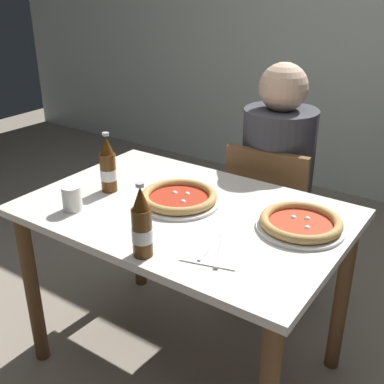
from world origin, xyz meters
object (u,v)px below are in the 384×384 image
chair_behind_table (270,216)px  pizza_margherita_near (179,198)px  dining_table_main (185,235)px  diner_seated (275,193)px  pizza_marinara_far (301,223)px  paper_cup (72,198)px  beer_bottle_center (108,167)px  napkin_with_cutlery (215,250)px  beer_bottle_left (142,226)px

chair_behind_table → pizza_margherita_near: size_ratio=2.64×
dining_table_main → diner_seated: bearing=83.6°
pizza_marinara_far → dining_table_main: bearing=-166.6°
pizza_margherita_near → chair_behind_table: bearing=77.6°
dining_table_main → paper_cup: size_ratio=12.63×
beer_bottle_center → napkin_with_cutlery: beer_bottle_center is taller
diner_seated → beer_bottle_center: diner_seated is taller
dining_table_main → pizza_marinara_far: 0.45m
dining_table_main → paper_cup: paper_cup is taller
pizza_marinara_far → napkin_with_cutlery: size_ratio=1.40×
chair_behind_table → diner_seated: (-0.01, 0.05, 0.10)m
beer_bottle_center → paper_cup: 0.21m
dining_table_main → napkin_with_cutlery: (0.26, -0.19, 0.12)m
pizza_marinara_far → beer_bottle_left: beer_bottle_left is taller
pizza_marinara_far → paper_cup: size_ratio=3.25×
chair_behind_table → pizza_margherita_near: 0.66m
beer_bottle_left → chair_behind_table: bearing=90.0°
beer_bottle_left → beer_bottle_center: same height
chair_behind_table → beer_bottle_center: size_ratio=3.44×
diner_seated → pizza_marinara_far: bearing=-58.1°
pizza_marinara_far → napkin_with_cutlery: bearing=-119.5°
diner_seated → beer_bottle_left: 1.04m
dining_table_main → chair_behind_table: size_ratio=1.41×
dining_table_main → pizza_margherita_near: bearing=147.8°
paper_cup → beer_bottle_center: bearing=92.3°
beer_bottle_left → napkin_with_cutlery: size_ratio=1.12×
dining_table_main → napkin_with_cutlery: napkin_with_cutlery is taller
diner_seated → beer_bottle_left: diner_seated is taller
chair_behind_table → diner_seated: bearing=-87.7°
napkin_with_cutlery → diner_seated: bearing=102.0°
pizza_margherita_near → beer_bottle_center: beer_bottle_center is taller
pizza_margherita_near → napkin_with_cutlery: 0.38m
pizza_marinara_far → paper_cup: (-0.76, -0.34, 0.03)m
pizza_margherita_near → dining_table_main: bearing=-32.2°
beer_bottle_center → napkin_with_cutlery: bearing=-14.5°
pizza_margherita_near → paper_cup: 0.40m
beer_bottle_left → napkin_with_cutlery: beer_bottle_left is taller
chair_behind_table → paper_cup: size_ratio=8.95×
pizza_margherita_near → pizza_marinara_far: bearing=8.6°
dining_table_main → beer_bottle_left: 0.41m
napkin_with_cutlery → beer_bottle_center: bearing=165.5°
pizza_margherita_near → napkin_with_cutlery: pizza_margherita_near is taller
chair_behind_table → paper_cup: (-0.42, -0.85, 0.32)m
pizza_margherita_near → pizza_marinara_far: same height
beer_bottle_center → pizza_margherita_near: bearing=12.6°
pizza_marinara_far → beer_bottle_center: 0.79m
dining_table_main → napkin_with_cutlery: size_ratio=5.43×
paper_cup → pizza_marinara_far: bearing=24.3°
dining_table_main → beer_bottle_center: bearing=-173.8°
diner_seated → napkin_with_cutlery: 0.89m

